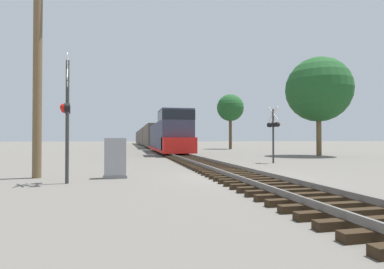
{
  "coord_description": "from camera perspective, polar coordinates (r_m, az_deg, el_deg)",
  "views": [
    {
      "loc": [
        -4.38,
        -11.38,
        1.54
      ],
      "look_at": [
        0.14,
        9.49,
        1.87
      ],
      "focal_mm": 28.0,
      "sensor_mm": 36.0,
      "label": 1
    }
  ],
  "objects": [
    {
      "name": "crossing_signal_far",
      "position": [
        19.91,
        15.28,
        1.27
      ],
      "size": [
        0.53,
        1.01,
        3.63
      ],
      "rotation": [
        0.0,
        0.0,
        1.82
      ],
      "color": "#333333",
      "rests_on": "ground"
    },
    {
      "name": "freight_train",
      "position": [
        68.07,
        -8.53,
        -0.47
      ],
      "size": [
        2.96,
        86.12,
        4.26
      ],
      "color": "#33384C",
      "rests_on": "ground"
    },
    {
      "name": "crossing_signal_near",
      "position": [
        11.28,
        -22.78,
        4.04
      ],
      "size": [
        0.46,
        1.01,
        4.46
      ],
      "rotation": [
        0.0,
        0.0,
        -1.41
      ],
      "color": "#333333",
      "rests_on": "ground"
    },
    {
      "name": "relay_cabinet",
      "position": [
        12.23,
        -14.36,
        -4.42
      ],
      "size": [
        0.91,
        0.52,
        1.58
      ],
      "color": "slate",
      "rests_on": "ground"
    },
    {
      "name": "tree_far_right",
      "position": [
        29.97,
        22.97,
        7.87
      ],
      "size": [
        5.88,
        5.88,
        9.03
      ],
      "color": "brown",
      "rests_on": "ground"
    },
    {
      "name": "ground_plane",
      "position": [
        12.29,
        8.87,
        -8.06
      ],
      "size": [
        400.0,
        400.0,
        0.0
      ],
      "primitive_type": "plane",
      "color": "#666059"
    },
    {
      "name": "rail_track_bed",
      "position": [
        12.27,
        8.86,
        -7.44
      ],
      "size": [
        2.6,
        160.0,
        0.31
      ],
      "color": "black",
      "rests_on": "ground"
    },
    {
      "name": "tree_mid_background",
      "position": [
        47.43,
        7.32,
        5.02
      ],
      "size": [
        4.21,
        4.21,
        8.58
      ],
      "color": "brown",
      "rests_on": "ground"
    },
    {
      "name": "utility_pole",
      "position": [
        13.63,
        -27.35,
        10.74
      ],
      "size": [
        1.8,
        0.34,
        8.33
      ],
      "color": "brown",
      "rests_on": "ground"
    }
  ]
}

